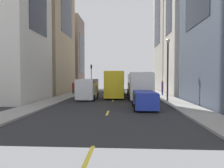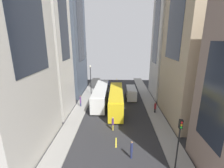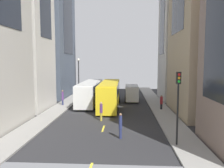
{
  "view_description": "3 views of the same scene",
  "coord_description": "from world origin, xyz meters",
  "px_view_note": "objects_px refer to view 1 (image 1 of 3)",
  "views": [
    {
      "loc": [
        -1.19,
        27.75,
        2.76
      ],
      "look_at": [
        0.35,
        0.11,
        1.85
      ],
      "focal_mm": 31.52,
      "sensor_mm": 36.0,
      "label": 1
    },
    {
      "loc": [
        0.03,
        -30.13,
        12.86
      ],
      "look_at": [
        -1.08,
        4.98,
        2.88
      ],
      "focal_mm": 25.29,
      "sensor_mm": 36.0,
      "label": 2
    },
    {
      "loc": [
        2.05,
        -33.61,
        6.4
      ],
      "look_at": [
        -0.15,
        5.04,
        2.63
      ],
      "focal_mm": 35.88,
      "sensor_mm": 36.0,
      "label": 3
    }
  ],
  "objects_px": {
    "streetcar_yellow": "(116,82)",
    "pedestrian_walking_far": "(119,86)",
    "delivery_van_white": "(88,87)",
    "pedestrian_waiting_curb": "(73,87)",
    "traffic_light_near_corner": "(91,72)",
    "pedestrian_crossing_mid": "(110,85)",
    "car_blue_0": "(145,99)",
    "pedestrian_crossing_near": "(162,87)",
    "city_bus_white": "(138,83)"
  },
  "relations": [
    {
      "from": "delivery_van_white",
      "to": "pedestrian_walking_far",
      "type": "relative_size",
      "value": 2.45
    },
    {
      "from": "city_bus_white",
      "to": "pedestrian_walking_far",
      "type": "relative_size",
      "value": 5.94
    },
    {
      "from": "city_bus_white",
      "to": "streetcar_yellow",
      "type": "xyz_separation_m",
      "value": [
        3.19,
        -2.72,
        0.11
      ]
    },
    {
      "from": "car_blue_0",
      "to": "traffic_light_near_corner",
      "type": "distance_m",
      "value": 28.87
    },
    {
      "from": "pedestrian_crossing_near",
      "to": "streetcar_yellow",
      "type": "bearing_deg",
      "value": -170.99
    },
    {
      "from": "streetcar_yellow",
      "to": "pedestrian_crossing_near",
      "type": "xyz_separation_m",
      "value": [
        -6.94,
        0.46,
        -0.8
      ]
    },
    {
      "from": "pedestrian_crossing_mid",
      "to": "car_blue_0",
      "type": "bearing_deg",
      "value": 14.85
    },
    {
      "from": "traffic_light_near_corner",
      "to": "delivery_van_white",
      "type": "bearing_deg",
      "value": 97.92
    },
    {
      "from": "streetcar_yellow",
      "to": "pedestrian_walking_far",
      "type": "bearing_deg",
      "value": -93.14
    },
    {
      "from": "car_blue_0",
      "to": "pedestrian_waiting_curb",
      "type": "bearing_deg",
      "value": -54.88
    },
    {
      "from": "streetcar_yellow",
      "to": "traffic_light_near_corner",
      "type": "relative_size",
      "value": 2.23
    },
    {
      "from": "streetcar_yellow",
      "to": "pedestrian_crossing_mid",
      "type": "xyz_separation_m",
      "value": [
        1.81,
        -13.21,
        -0.95
      ]
    },
    {
      "from": "pedestrian_crossing_mid",
      "to": "city_bus_white",
      "type": "bearing_deg",
      "value": 21.65
    },
    {
      "from": "streetcar_yellow",
      "to": "pedestrian_crossing_mid",
      "type": "relative_size",
      "value": 5.69
    },
    {
      "from": "delivery_van_white",
      "to": "traffic_light_near_corner",
      "type": "height_order",
      "value": "traffic_light_near_corner"
    },
    {
      "from": "pedestrian_walking_far",
      "to": "traffic_light_near_corner",
      "type": "xyz_separation_m",
      "value": [
        6.54,
        -7.15,
        2.89
      ]
    },
    {
      "from": "pedestrian_crossing_mid",
      "to": "traffic_light_near_corner",
      "type": "bearing_deg",
      "value": -105.35
    },
    {
      "from": "delivery_van_white",
      "to": "traffic_light_near_corner",
      "type": "distance_m",
      "value": 20.47
    },
    {
      "from": "city_bus_white",
      "to": "pedestrian_walking_far",
      "type": "distance_m",
      "value": 10.71
    },
    {
      "from": "pedestrian_waiting_curb",
      "to": "pedestrian_crossing_near",
      "type": "relative_size",
      "value": 0.88
    },
    {
      "from": "city_bus_white",
      "to": "pedestrian_crossing_mid",
      "type": "height_order",
      "value": "city_bus_white"
    },
    {
      "from": "pedestrian_walking_far",
      "to": "pedestrian_crossing_near",
      "type": "height_order",
      "value": "pedestrian_crossing_near"
    },
    {
      "from": "pedestrian_waiting_curb",
      "to": "pedestrian_crossing_near",
      "type": "distance_m",
      "value": 14.16
    },
    {
      "from": "pedestrian_waiting_curb",
      "to": "pedestrian_walking_far",
      "type": "distance_m",
      "value": 9.43
    },
    {
      "from": "car_blue_0",
      "to": "delivery_van_white",
      "type": "bearing_deg",
      "value": -48.23
    },
    {
      "from": "city_bus_white",
      "to": "streetcar_yellow",
      "type": "relative_size",
      "value": 1.01
    },
    {
      "from": "city_bus_white",
      "to": "streetcar_yellow",
      "type": "distance_m",
      "value": 4.19
    },
    {
      "from": "city_bus_white",
      "to": "pedestrian_crossing_near",
      "type": "height_order",
      "value": "city_bus_white"
    },
    {
      "from": "delivery_van_white",
      "to": "pedestrian_waiting_curb",
      "type": "xyz_separation_m",
      "value": [
        3.71,
        -7.19,
        -0.35
      ]
    },
    {
      "from": "car_blue_0",
      "to": "pedestrian_crossing_mid",
      "type": "distance_m",
      "value": 26.12
    },
    {
      "from": "pedestrian_crossing_near",
      "to": "traffic_light_near_corner",
      "type": "xyz_separation_m",
      "value": [
        13.07,
        -15.2,
        2.71
      ]
    },
    {
      "from": "pedestrian_walking_far",
      "to": "pedestrian_crossing_mid",
      "type": "distance_m",
      "value": 6.04
    },
    {
      "from": "pedestrian_crossing_mid",
      "to": "traffic_light_near_corner",
      "type": "height_order",
      "value": "traffic_light_near_corner"
    },
    {
      "from": "delivery_van_white",
      "to": "city_bus_white",
      "type": "bearing_deg",
      "value": -157.83
    },
    {
      "from": "delivery_van_white",
      "to": "pedestrian_crossing_mid",
      "type": "bearing_deg",
      "value": -94.67
    },
    {
      "from": "pedestrian_walking_far",
      "to": "pedestrian_crossing_near",
      "type": "distance_m",
      "value": 10.36
    },
    {
      "from": "delivery_van_white",
      "to": "car_blue_0",
      "type": "xyz_separation_m",
      "value": [
        -6.33,
        7.09,
        -0.61
      ]
    },
    {
      "from": "delivery_van_white",
      "to": "pedestrian_walking_far",
      "type": "xyz_separation_m",
      "value": [
        -3.74,
        -12.96,
        -0.37
      ]
    },
    {
      "from": "streetcar_yellow",
      "to": "pedestrian_walking_far",
      "type": "height_order",
      "value": "streetcar_yellow"
    },
    {
      "from": "city_bus_white",
      "to": "pedestrian_crossing_near",
      "type": "xyz_separation_m",
      "value": [
        -3.75,
        -2.26,
        -0.69
      ]
    },
    {
      "from": "pedestrian_waiting_curb",
      "to": "pedestrian_crossing_mid",
      "type": "relative_size",
      "value": 0.89
    },
    {
      "from": "car_blue_0",
      "to": "pedestrian_walking_far",
      "type": "distance_m",
      "value": 20.22
    },
    {
      "from": "city_bus_white",
      "to": "delivery_van_white",
      "type": "bearing_deg",
      "value": 22.17
    },
    {
      "from": "pedestrian_waiting_curb",
      "to": "pedestrian_crossing_near",
      "type": "bearing_deg",
      "value": 70.04
    },
    {
      "from": "city_bus_white",
      "to": "traffic_light_near_corner",
      "type": "distance_m",
      "value": 19.89
    },
    {
      "from": "pedestrian_walking_far",
      "to": "traffic_light_near_corner",
      "type": "relative_size",
      "value": 0.38
    },
    {
      "from": "city_bus_white",
      "to": "pedestrian_crossing_near",
      "type": "relative_size",
      "value": 5.73
    },
    {
      "from": "pedestrian_waiting_curb",
      "to": "traffic_light_near_corner",
      "type": "bearing_deg",
      "value": 165.24
    },
    {
      "from": "city_bus_white",
      "to": "traffic_light_near_corner",
      "type": "bearing_deg",
      "value": -61.92
    },
    {
      "from": "streetcar_yellow",
      "to": "pedestrian_waiting_curb",
      "type": "relative_size",
      "value": 6.42
    }
  ]
}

